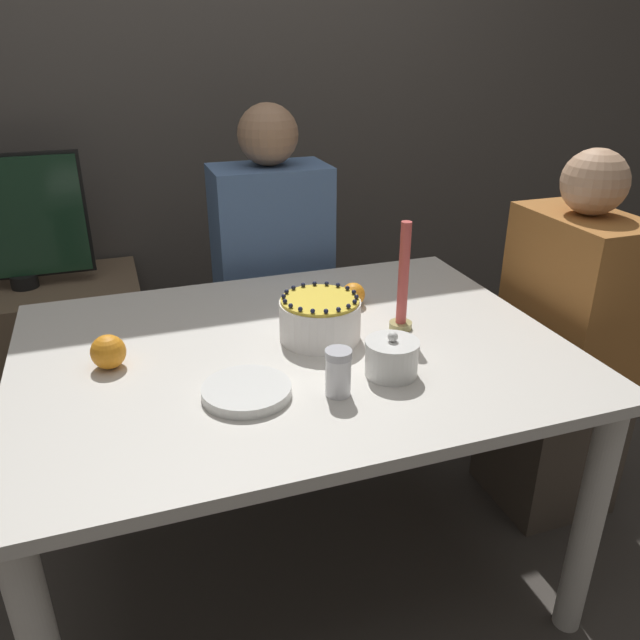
{
  "coord_description": "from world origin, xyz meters",
  "views": [
    {
      "loc": [
        -0.39,
        -1.36,
        1.45
      ],
      "look_at": [
        0.08,
        0.02,
        0.78
      ],
      "focal_mm": 35.0,
      "sensor_mm": 36.0,
      "label": 1
    }
  ],
  "objects_px": {
    "candle": "(403,286)",
    "tv_monitor": "(12,221)",
    "sugar_bowl": "(392,358)",
    "person_man_blue_shirt": "(274,302)",
    "cake": "(320,319)",
    "person_woman_floral": "(561,364)",
    "sugar_shaker": "(338,372)"
  },
  "relations": [
    {
      "from": "sugar_shaker",
      "to": "person_woman_floral",
      "type": "bearing_deg",
      "value": 17.92
    },
    {
      "from": "sugar_bowl",
      "to": "candle",
      "type": "distance_m",
      "value": 0.27
    },
    {
      "from": "person_man_blue_shirt",
      "to": "cake",
      "type": "bearing_deg",
      "value": 85.55
    },
    {
      "from": "sugar_shaker",
      "to": "sugar_bowl",
      "type": "bearing_deg",
      "value": 16.15
    },
    {
      "from": "cake",
      "to": "sugar_shaker",
      "type": "xyz_separation_m",
      "value": [
        -0.05,
        -0.28,
        -0.0
      ]
    },
    {
      "from": "person_woman_floral",
      "to": "tv_monitor",
      "type": "height_order",
      "value": "person_woman_floral"
    },
    {
      "from": "sugar_bowl",
      "to": "sugar_shaker",
      "type": "distance_m",
      "value": 0.15
    },
    {
      "from": "candle",
      "to": "cake",
      "type": "bearing_deg",
      "value": 176.27
    },
    {
      "from": "candle",
      "to": "tv_monitor",
      "type": "bearing_deg",
      "value": 133.39
    },
    {
      "from": "person_woman_floral",
      "to": "tv_monitor",
      "type": "distance_m",
      "value": 1.98
    },
    {
      "from": "tv_monitor",
      "to": "sugar_shaker",
      "type": "bearing_deg",
      "value": -60.69
    },
    {
      "from": "cake",
      "to": "person_man_blue_shirt",
      "type": "xyz_separation_m",
      "value": [
        0.05,
        0.69,
        -0.24
      ]
    },
    {
      "from": "sugar_bowl",
      "to": "person_woman_floral",
      "type": "xyz_separation_m",
      "value": [
        0.71,
        0.23,
        -0.27
      ]
    },
    {
      "from": "candle",
      "to": "tv_monitor",
      "type": "xyz_separation_m",
      "value": [
        -1.04,
        1.1,
        -0.02
      ]
    },
    {
      "from": "cake",
      "to": "sugar_bowl",
      "type": "relative_size",
      "value": 1.67
    },
    {
      "from": "person_man_blue_shirt",
      "to": "candle",
      "type": "bearing_deg",
      "value": 103.71
    },
    {
      "from": "cake",
      "to": "sugar_bowl",
      "type": "xyz_separation_m",
      "value": [
        0.09,
        -0.23,
        -0.01
      ]
    },
    {
      "from": "cake",
      "to": "sugar_bowl",
      "type": "height_order",
      "value": "cake"
    },
    {
      "from": "candle",
      "to": "sugar_shaker",
      "type": "bearing_deg",
      "value": -136.7
    },
    {
      "from": "sugar_bowl",
      "to": "sugar_shaker",
      "type": "relative_size",
      "value": 1.16
    },
    {
      "from": "sugar_shaker",
      "to": "tv_monitor",
      "type": "xyz_separation_m",
      "value": [
        -0.77,
        1.37,
        0.04
      ]
    },
    {
      "from": "sugar_bowl",
      "to": "person_man_blue_shirt",
      "type": "xyz_separation_m",
      "value": [
        -0.04,
        0.92,
        -0.22
      ]
    },
    {
      "from": "cake",
      "to": "tv_monitor",
      "type": "height_order",
      "value": "tv_monitor"
    },
    {
      "from": "person_woman_floral",
      "to": "person_man_blue_shirt",
      "type": "bearing_deg",
      "value": 47.48
    },
    {
      "from": "cake",
      "to": "tv_monitor",
      "type": "relative_size",
      "value": 0.4
    },
    {
      "from": "candle",
      "to": "person_man_blue_shirt",
      "type": "bearing_deg",
      "value": 103.71
    },
    {
      "from": "sugar_shaker",
      "to": "candle",
      "type": "height_order",
      "value": "candle"
    },
    {
      "from": "person_man_blue_shirt",
      "to": "person_woman_floral",
      "type": "relative_size",
      "value": 1.07
    },
    {
      "from": "sugar_bowl",
      "to": "person_man_blue_shirt",
      "type": "bearing_deg",
      "value": 92.57
    },
    {
      "from": "sugar_bowl",
      "to": "person_man_blue_shirt",
      "type": "distance_m",
      "value": 0.95
    },
    {
      "from": "cake",
      "to": "person_woman_floral",
      "type": "xyz_separation_m",
      "value": [
        0.8,
        0.0,
        -0.28
      ]
    },
    {
      "from": "cake",
      "to": "person_woman_floral",
      "type": "relative_size",
      "value": 0.18
    }
  ]
}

